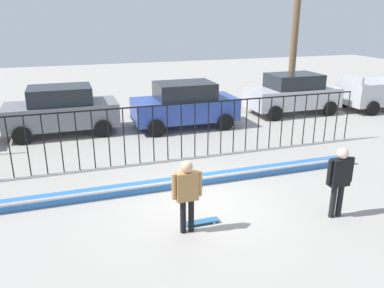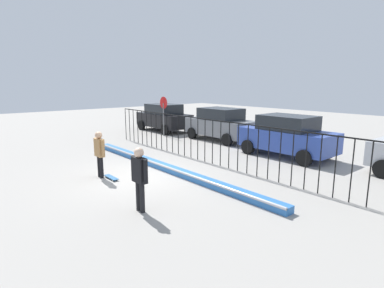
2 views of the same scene
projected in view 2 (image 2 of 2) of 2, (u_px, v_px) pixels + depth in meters
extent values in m
plane|color=#9E9991|center=(139.00, 176.00, 11.28)|extent=(60.00, 60.00, 0.00)
cube|color=#2D6BB7|center=(166.00, 167.00, 12.01)|extent=(11.00, 0.36, 0.22)
cylinder|color=#B2B2B7|center=(162.00, 165.00, 11.87)|extent=(11.00, 0.09, 0.09)
cylinder|color=black|center=(126.00, 124.00, 18.41)|extent=(0.04, 0.04, 1.87)
cylinder|color=black|center=(130.00, 125.00, 18.06)|extent=(0.04, 0.04, 1.87)
cylinder|color=black|center=(134.00, 126.00, 17.71)|extent=(0.04, 0.04, 1.87)
cylinder|color=black|center=(138.00, 127.00, 17.36)|extent=(0.04, 0.04, 1.87)
cylinder|color=black|center=(142.00, 127.00, 17.01)|extent=(0.04, 0.04, 1.87)
cylinder|color=black|center=(147.00, 128.00, 16.66)|extent=(0.04, 0.04, 1.87)
cylinder|color=black|center=(151.00, 129.00, 16.31)|extent=(0.04, 0.04, 1.87)
cylinder|color=black|center=(156.00, 130.00, 15.96)|extent=(0.04, 0.04, 1.87)
cylinder|color=black|center=(161.00, 131.00, 15.61)|extent=(0.04, 0.04, 1.87)
cylinder|color=black|center=(167.00, 133.00, 15.26)|extent=(0.04, 0.04, 1.87)
cylinder|color=black|center=(172.00, 134.00, 14.90)|extent=(0.04, 0.04, 1.87)
cylinder|color=black|center=(178.00, 135.00, 14.55)|extent=(0.04, 0.04, 1.87)
cylinder|color=black|center=(184.00, 136.00, 14.20)|extent=(0.04, 0.04, 1.87)
cylinder|color=black|center=(191.00, 138.00, 13.85)|extent=(0.04, 0.04, 1.87)
cylinder|color=black|center=(198.00, 139.00, 13.50)|extent=(0.04, 0.04, 1.87)
cylinder|color=black|center=(205.00, 140.00, 13.15)|extent=(0.04, 0.04, 1.87)
cylinder|color=black|center=(213.00, 142.00, 12.80)|extent=(0.04, 0.04, 1.87)
cylinder|color=black|center=(221.00, 144.00, 12.45)|extent=(0.04, 0.04, 1.87)
cylinder|color=black|center=(229.00, 145.00, 12.10)|extent=(0.04, 0.04, 1.87)
cylinder|color=black|center=(238.00, 147.00, 11.75)|extent=(0.04, 0.04, 1.87)
cylinder|color=black|center=(248.00, 149.00, 11.40)|extent=(0.04, 0.04, 1.87)
cylinder|color=black|center=(258.00, 151.00, 11.05)|extent=(0.04, 0.04, 1.87)
cylinder|color=black|center=(269.00, 154.00, 10.70)|extent=(0.04, 0.04, 1.87)
cylinder|color=black|center=(280.00, 156.00, 10.35)|extent=(0.04, 0.04, 1.87)
cylinder|color=black|center=(292.00, 158.00, 10.00)|extent=(0.04, 0.04, 1.87)
cylinder|color=black|center=(306.00, 161.00, 9.65)|extent=(0.04, 0.04, 1.87)
cylinder|color=black|center=(320.00, 164.00, 9.30)|extent=(0.04, 0.04, 1.87)
cylinder|color=black|center=(335.00, 167.00, 8.95)|extent=(0.04, 0.04, 1.87)
cylinder|color=black|center=(352.00, 171.00, 8.60)|extent=(0.04, 0.04, 1.87)
cylinder|color=black|center=(370.00, 174.00, 8.25)|extent=(0.04, 0.04, 1.87)
cube|color=black|center=(205.00, 119.00, 12.98)|extent=(14.00, 0.04, 0.04)
cylinder|color=black|center=(99.00, 166.00, 11.11)|extent=(0.13, 0.13, 0.77)
cylinder|color=black|center=(102.00, 167.00, 10.97)|extent=(0.13, 0.13, 0.77)
cube|color=#A87A47|center=(99.00, 148.00, 10.90)|extent=(0.47, 0.20, 0.64)
sphere|color=tan|center=(99.00, 135.00, 10.82)|extent=(0.25, 0.25, 0.25)
cylinder|color=#A87A47|center=(96.00, 145.00, 11.11)|extent=(0.10, 0.10, 0.57)
cylinder|color=#A87A47|center=(103.00, 148.00, 10.68)|extent=(0.10, 0.10, 0.57)
cube|color=#26598C|center=(111.00, 177.00, 10.91)|extent=(0.80, 0.20, 0.02)
cylinder|color=silver|center=(117.00, 180.00, 10.77)|extent=(0.05, 0.03, 0.05)
cylinder|color=silver|center=(113.00, 180.00, 10.67)|extent=(0.05, 0.03, 0.05)
cylinder|color=silver|center=(110.00, 176.00, 11.17)|extent=(0.05, 0.03, 0.05)
cylinder|color=silver|center=(106.00, 177.00, 11.08)|extent=(0.05, 0.03, 0.05)
cylinder|color=black|center=(138.00, 196.00, 8.17)|extent=(0.13, 0.13, 0.80)
cylinder|color=black|center=(142.00, 198.00, 8.03)|extent=(0.13, 0.13, 0.80)
cube|color=black|center=(139.00, 170.00, 7.96)|extent=(0.49, 0.21, 0.66)
sphere|color=beige|center=(139.00, 153.00, 7.87)|extent=(0.26, 0.26, 0.26)
cylinder|color=black|center=(134.00, 166.00, 8.17)|extent=(0.10, 0.10, 0.59)
cylinder|color=black|center=(145.00, 171.00, 7.73)|extent=(0.10, 0.10, 0.59)
cube|color=black|center=(164.00, 120.00, 21.75)|extent=(4.30, 1.90, 0.90)
cube|color=#1E2328|center=(164.00, 109.00, 21.60)|extent=(2.36, 1.71, 0.66)
cylinder|color=black|center=(187.00, 127.00, 21.34)|extent=(0.68, 0.22, 0.68)
cylinder|color=black|center=(165.00, 130.00, 20.14)|extent=(0.68, 0.22, 0.68)
cylinder|color=black|center=(163.00, 123.00, 23.53)|extent=(0.68, 0.22, 0.68)
cylinder|color=black|center=(142.00, 125.00, 22.33)|extent=(0.68, 0.22, 0.68)
cube|color=slate|center=(220.00, 127.00, 18.22)|extent=(4.30, 1.90, 0.90)
cube|color=#1E2328|center=(221.00, 114.00, 18.07)|extent=(2.37, 1.71, 0.66)
cylinder|color=black|center=(250.00, 136.00, 17.81)|extent=(0.68, 0.22, 0.68)
cylinder|color=black|center=(227.00, 140.00, 16.61)|extent=(0.68, 0.22, 0.68)
cylinder|color=black|center=(215.00, 130.00, 20.01)|extent=(0.68, 0.22, 0.68)
cylinder|color=black|center=(192.00, 133.00, 18.81)|extent=(0.68, 0.22, 0.68)
cube|color=#2D479E|center=(287.00, 140.00, 14.16)|extent=(4.30, 1.90, 0.90)
cube|color=#1E2328|center=(288.00, 123.00, 14.00)|extent=(2.37, 1.71, 0.66)
cylinder|color=black|center=(327.00, 151.00, 13.75)|extent=(0.68, 0.22, 0.68)
cylinder|color=black|center=(304.00, 158.00, 12.55)|extent=(0.68, 0.22, 0.68)
cylinder|color=black|center=(272.00, 142.00, 15.94)|extent=(0.68, 0.22, 0.68)
cylinder|color=black|center=(248.00, 147.00, 14.74)|extent=(0.68, 0.22, 0.68)
cylinder|color=black|center=(383.00, 169.00, 10.94)|extent=(0.68, 0.22, 0.68)
cylinder|color=slate|center=(164.00, 120.00, 19.66)|extent=(0.07, 0.07, 2.10)
cylinder|color=red|center=(164.00, 103.00, 19.46)|extent=(0.76, 0.02, 0.76)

